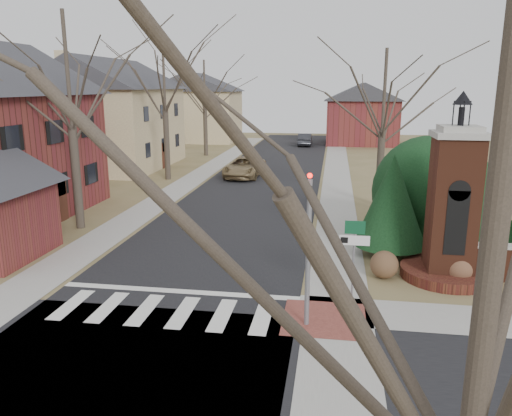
% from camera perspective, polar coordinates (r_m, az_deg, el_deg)
% --- Properties ---
extents(ground, '(120.00, 120.00, 0.00)m').
position_cam_1_polar(ground, '(14.95, -11.49, -12.80)').
color(ground, brown).
rests_on(ground, ground).
extents(main_street, '(8.00, 70.00, 0.01)m').
position_cam_1_polar(main_street, '(35.45, 0.79, 3.01)').
color(main_street, black).
rests_on(main_street, ground).
extents(cross_street, '(120.00, 8.00, 0.01)m').
position_cam_1_polar(cross_street, '(12.55, -16.45, -18.65)').
color(cross_street, black).
rests_on(cross_street, ground).
extents(crosswalk_zone, '(8.00, 2.20, 0.02)m').
position_cam_1_polar(crosswalk_zone, '(15.62, -10.47, -11.51)').
color(crosswalk_zone, silver).
rests_on(crosswalk_zone, ground).
extents(stop_bar, '(8.00, 0.35, 0.02)m').
position_cam_1_polar(stop_bar, '(16.92, -8.79, -9.40)').
color(stop_bar, silver).
rests_on(stop_bar, ground).
extents(sidewalk_right_main, '(2.00, 60.00, 0.02)m').
position_cam_1_polar(sidewalk_right_main, '(35.11, 9.24, 2.74)').
color(sidewalk_right_main, gray).
rests_on(sidewalk_right_main, ground).
extents(sidewalk_left, '(2.00, 60.00, 0.02)m').
position_cam_1_polar(sidewalk_left, '(36.53, -7.32, 3.23)').
color(sidewalk_left, gray).
rests_on(sidewalk_left, ground).
extents(curb_apron, '(2.40, 2.40, 0.02)m').
position_cam_1_polar(curb_apron, '(15.01, 7.81, -12.47)').
color(curb_apron, brown).
rests_on(curb_apron, ground).
extents(traffic_signal_pole, '(0.28, 0.41, 4.50)m').
position_cam_1_polar(traffic_signal_pole, '(13.68, 6.02, -3.45)').
color(traffic_signal_pole, slate).
rests_on(traffic_signal_pole, ground).
extents(sign_post, '(0.90, 0.07, 2.75)m').
position_cam_1_polar(sign_post, '(15.22, 11.12, -4.36)').
color(sign_post, slate).
rests_on(sign_post, ground).
extents(brick_gate_monument, '(3.20, 3.20, 6.47)m').
position_cam_1_polar(brick_gate_monument, '(18.50, 21.44, -1.14)').
color(brick_gate_monument, '#562919').
rests_on(brick_gate_monument, ground).
extents(house_stucco_left, '(9.80, 12.80, 9.28)m').
position_cam_1_polar(house_stucco_left, '(43.60, -16.37, 10.56)').
color(house_stucco_left, '#D4BB8D').
rests_on(house_stucco_left, ground).
extents(house_distant_left, '(10.80, 8.80, 8.53)m').
position_cam_1_polar(house_distant_left, '(62.84, -6.86, 11.51)').
color(house_distant_left, '#D4BB8D').
rests_on(house_distant_left, ground).
extents(house_distant_right, '(8.80, 8.80, 7.30)m').
position_cam_1_polar(house_distant_right, '(60.63, 12.01, 10.66)').
color(house_distant_right, maroon).
rests_on(house_distant_right, ground).
extents(evergreen_near, '(2.80, 2.80, 4.10)m').
position_cam_1_polar(evergreen_near, '(20.09, 15.27, 0.86)').
color(evergreen_near, '#473D33').
rests_on(evergreen_near, ground).
extents(evergreen_mid, '(3.40, 3.40, 4.70)m').
position_cam_1_polar(evergreen_mid, '(21.80, 23.63, 1.98)').
color(evergreen_mid, '#473D33').
rests_on(evergreen_mid, ground).
extents(evergreen_mass, '(4.80, 4.80, 4.80)m').
position_cam_1_polar(evergreen_mass, '(22.76, 19.13, 2.32)').
color(evergreen_mass, black).
rests_on(evergreen_mass, ground).
extents(bare_tree_0, '(8.05, 8.05, 11.15)m').
position_cam_1_polar(bare_tree_0, '(24.58, -20.85, 15.42)').
color(bare_tree_0, '#473D33').
rests_on(bare_tree_0, ground).
extents(bare_tree_1, '(8.40, 8.40, 11.64)m').
position_cam_1_polar(bare_tree_1, '(36.50, -10.54, 15.76)').
color(bare_tree_1, '#473D33').
rests_on(bare_tree_1, ground).
extents(bare_tree_2, '(7.35, 7.35, 10.19)m').
position_cam_1_polar(bare_tree_2, '(49.08, -5.93, 14.17)').
color(bare_tree_2, '#473D33').
rests_on(bare_tree_2, ground).
extents(bare_tree_3, '(7.00, 7.00, 9.70)m').
position_cam_1_polar(bare_tree_3, '(28.60, 14.52, 13.48)').
color(bare_tree_3, '#473D33').
rests_on(bare_tree_3, ground).
extents(bare_tree_4, '(6.65, 6.65, 9.21)m').
position_cam_1_polar(bare_tree_4, '(3.67, 26.78, 8.21)').
color(bare_tree_4, '#473D33').
rests_on(bare_tree_4, ground).
extents(pickup_truck, '(2.75, 5.39, 1.46)m').
position_cam_1_polar(pickup_truck, '(37.35, -1.31, 4.69)').
color(pickup_truck, olive).
rests_on(pickup_truck, ground).
extents(distant_car, '(1.53, 4.26, 1.40)m').
position_cam_1_polar(distant_car, '(57.64, 5.61, 7.80)').
color(distant_car, '#2D2E34').
rests_on(distant_car, ground).
extents(dry_shrub_left, '(0.99, 0.99, 0.99)m').
position_cam_1_polar(dry_shrub_left, '(18.25, 14.44, -6.29)').
color(dry_shrub_left, brown).
rests_on(dry_shrub_left, ground).
extents(dry_shrub_right, '(1.03, 1.03, 1.03)m').
position_cam_1_polar(dry_shrub_right, '(18.67, 22.15, -6.37)').
color(dry_shrub_right, brown).
rests_on(dry_shrub_right, ground).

